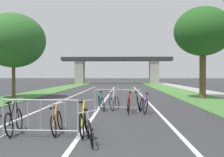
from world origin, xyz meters
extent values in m
cube|color=#477A38|center=(-6.78, 25.04, 0.03)|extent=(3.15, 61.22, 0.05)
cube|color=#477A38|center=(6.78, 25.04, 0.03)|extent=(3.15, 61.22, 0.05)
cube|color=#9E9B93|center=(9.48, 25.04, 0.04)|extent=(2.24, 61.22, 0.08)
cube|color=silver|center=(0.00, 17.71, 0.00)|extent=(0.14, 35.42, 0.01)
cube|color=silver|center=(2.86, 17.71, 0.00)|extent=(0.14, 35.42, 0.01)
cube|color=silver|center=(-2.86, 17.71, 0.00)|extent=(0.14, 35.42, 0.01)
cube|color=#2D2D30|center=(0.00, 50.60, 5.02)|extent=(22.42, 2.86, 0.77)
cube|color=#9E9B93|center=(-7.60, 50.60, 2.32)|extent=(1.78, 2.40, 4.64)
cube|color=#9E9B93|center=(7.60, 50.60, 2.32)|extent=(1.78, 2.40, 4.64)
cylinder|color=brown|center=(-6.95, 15.91, 1.27)|extent=(0.26, 0.26, 2.54)
ellipsoid|color=#2D6628|center=(-6.95, 15.91, 4.32)|extent=(4.76, 4.76, 4.05)
cylinder|color=brown|center=(7.05, 15.92, 1.67)|extent=(0.46, 0.46, 3.35)
ellipsoid|color=#23561E|center=(7.05, 15.92, 4.91)|extent=(4.17, 4.17, 3.54)
cylinder|color=#ADADB2|center=(-2.13, 3.68, 0.53)|extent=(0.04, 0.04, 1.05)
cube|color=#ADADB2|center=(-2.13, 3.68, 0.01)|extent=(0.07, 0.44, 0.03)
cylinder|color=#ADADB2|center=(-0.01, 3.63, 0.53)|extent=(0.04, 0.04, 1.05)
cube|color=#ADADB2|center=(-0.01, 3.63, 0.01)|extent=(0.07, 0.44, 0.03)
cylinder|color=#ADADB2|center=(-1.07, 3.65, 1.03)|extent=(2.12, 0.09, 0.04)
cylinder|color=#ADADB2|center=(-1.07, 3.65, 0.18)|extent=(2.12, 0.09, 0.04)
cylinder|color=#ADADB2|center=(-1.78, 3.67, 0.61)|extent=(0.02, 0.02, 0.87)
cylinder|color=#ADADB2|center=(-1.42, 3.66, 0.61)|extent=(0.02, 0.02, 0.87)
cylinder|color=#ADADB2|center=(-1.07, 3.65, 0.61)|extent=(0.02, 0.02, 0.87)
cylinder|color=#ADADB2|center=(-0.72, 3.65, 0.61)|extent=(0.02, 0.02, 0.87)
cylinder|color=#ADADB2|center=(-0.36, 3.64, 0.61)|extent=(0.02, 0.02, 0.87)
cylinder|color=#ADADB2|center=(-0.13, 9.16, 0.53)|extent=(0.04, 0.04, 1.05)
cube|color=#ADADB2|center=(-0.13, 9.16, 0.01)|extent=(0.08, 0.44, 0.03)
cylinder|color=#ADADB2|center=(1.99, 9.05, 0.53)|extent=(0.04, 0.04, 1.05)
cube|color=#ADADB2|center=(1.99, 9.05, 0.01)|extent=(0.08, 0.44, 0.03)
cylinder|color=#ADADB2|center=(0.93, 9.11, 1.03)|extent=(2.12, 0.15, 0.04)
cylinder|color=#ADADB2|center=(0.93, 9.11, 0.18)|extent=(2.12, 0.15, 0.04)
cylinder|color=#ADADB2|center=(0.23, 9.14, 0.61)|extent=(0.02, 0.02, 0.87)
cylinder|color=#ADADB2|center=(0.58, 9.13, 0.61)|extent=(0.02, 0.02, 0.87)
cylinder|color=#ADADB2|center=(0.93, 9.11, 0.61)|extent=(0.02, 0.02, 0.87)
cylinder|color=#ADADB2|center=(1.29, 9.09, 0.61)|extent=(0.02, 0.02, 0.87)
cylinder|color=#ADADB2|center=(1.64, 9.07, 0.61)|extent=(0.02, 0.02, 0.87)
torus|color=black|center=(2.23, 8.05, 0.34)|extent=(0.25, 0.69, 0.67)
torus|color=black|center=(2.13, 9.01, 0.34)|extent=(0.25, 0.69, 0.67)
cylinder|color=#662884|center=(2.24, 8.51, 0.61)|extent=(0.05, 0.95, 0.58)
cylinder|color=#662884|center=(2.25, 8.33, 0.60)|extent=(0.18, 0.10, 0.64)
cylinder|color=#662884|center=(2.21, 8.20, 0.31)|extent=(0.07, 0.32, 0.08)
cylinder|color=#662884|center=(2.18, 8.99, 0.61)|extent=(0.16, 0.08, 0.55)
cube|color=black|center=(2.32, 8.30, 0.92)|extent=(0.13, 0.25, 0.07)
cylinder|color=#99999E|center=(2.24, 8.98, 0.88)|extent=(0.52, 0.08, 0.13)
torus|color=black|center=(0.11, 3.52, 0.34)|extent=(0.12, 0.69, 0.69)
torus|color=black|center=(0.09, 4.53, 0.34)|extent=(0.12, 0.69, 0.69)
cylinder|color=gold|center=(0.07, 4.00, 0.64)|extent=(0.12, 0.98, 0.63)
cylinder|color=gold|center=(0.08, 3.81, 0.63)|extent=(0.11, 0.12, 0.69)
cylinder|color=gold|center=(0.11, 3.68, 0.32)|extent=(0.03, 0.33, 0.08)
cylinder|color=gold|center=(0.06, 4.51, 0.64)|extent=(0.10, 0.10, 0.60)
cube|color=black|center=(0.05, 3.77, 0.97)|extent=(0.11, 0.24, 0.06)
cylinder|color=#99999E|center=(0.04, 4.48, 0.94)|extent=(0.55, 0.04, 0.08)
torus|color=black|center=(0.29, 8.95, 0.33)|extent=(0.26, 0.67, 0.66)
torus|color=black|center=(0.04, 10.01, 0.33)|extent=(0.26, 0.67, 0.66)
cylinder|color=#197A7F|center=(0.13, 9.45, 0.62)|extent=(0.35, 1.03, 0.62)
cylinder|color=#197A7F|center=(0.18, 9.24, 0.61)|extent=(0.11, 0.14, 0.66)
cylinder|color=#197A7F|center=(0.25, 9.12, 0.30)|extent=(0.10, 0.35, 0.08)
cylinder|color=#197A7F|center=(0.01, 9.98, 0.62)|extent=(0.10, 0.11, 0.59)
cube|color=black|center=(0.15, 9.20, 0.93)|extent=(0.16, 0.26, 0.06)
cylinder|color=#99999E|center=(-0.02, 9.95, 0.92)|extent=(0.45, 0.13, 0.08)
torus|color=black|center=(0.25, 3.57, 0.33)|extent=(0.26, 0.67, 0.66)
torus|color=black|center=(0.46, 2.60, 0.33)|extent=(0.26, 0.67, 0.66)
cylinder|color=#B7B7BC|center=(0.32, 3.10, 0.59)|extent=(0.17, 0.96, 0.56)
cylinder|color=#B7B7BC|center=(0.29, 3.29, 0.55)|extent=(0.13, 0.10, 0.54)
cylinder|color=#B7B7BC|center=(0.29, 3.41, 0.31)|extent=(0.10, 0.32, 0.08)
cylinder|color=#B7B7BC|center=(0.42, 2.62, 0.59)|extent=(0.12, 0.08, 0.53)
cube|color=black|center=(0.25, 3.31, 0.81)|extent=(0.15, 0.26, 0.06)
cylinder|color=#99999E|center=(0.39, 2.63, 0.85)|extent=(0.47, 0.13, 0.09)
torus|color=black|center=(0.69, 9.14, 0.33)|extent=(0.32, 0.67, 0.64)
torus|color=black|center=(0.94, 10.13, 0.33)|extent=(0.32, 0.67, 0.64)
cylinder|color=silver|center=(0.74, 9.63, 0.63)|extent=(0.14, 1.00, 0.65)
cylinder|color=silver|center=(0.71, 9.43, 0.57)|extent=(0.18, 0.08, 0.59)
cylinder|color=silver|center=(0.74, 9.29, 0.30)|extent=(0.12, 0.33, 0.08)
cylinder|color=silver|center=(0.86, 10.12, 0.63)|extent=(0.18, 0.05, 0.63)
cube|color=black|center=(0.64, 9.41, 0.86)|extent=(0.16, 0.26, 0.07)
cylinder|color=#99999E|center=(0.79, 10.11, 0.94)|extent=(0.42, 0.13, 0.12)
torus|color=black|center=(1.50, 7.99, 0.35)|extent=(0.12, 0.70, 0.69)
torus|color=black|center=(1.48, 9.06, 0.35)|extent=(0.12, 0.70, 0.69)
cylinder|color=red|center=(1.52, 8.50, 0.65)|extent=(0.09, 1.04, 0.64)
cylinder|color=red|center=(1.52, 8.30, 0.63)|extent=(0.12, 0.12, 0.67)
cylinder|color=red|center=(1.49, 8.16, 0.32)|extent=(0.04, 0.35, 0.08)
cylinder|color=red|center=(1.52, 9.04, 0.65)|extent=(0.11, 0.09, 0.61)
cube|color=black|center=(1.56, 8.26, 0.96)|extent=(0.11, 0.24, 0.06)
cylinder|color=#99999E|center=(1.55, 9.01, 0.95)|extent=(0.53, 0.03, 0.08)
torus|color=black|center=(1.96, 8.99, 0.35)|extent=(0.22, 0.71, 0.69)
torus|color=black|center=(2.02, 9.99, 0.35)|extent=(0.22, 0.71, 0.69)
cylinder|color=#1E7238|center=(1.93, 9.47, 0.65)|extent=(0.10, 0.98, 0.64)
cylinder|color=#1E7238|center=(1.93, 9.28, 0.60)|extent=(0.17, 0.11, 0.62)
cylinder|color=#1E7238|center=(1.98, 9.15, 0.32)|extent=(0.06, 0.33, 0.08)
cylinder|color=#1E7238|center=(1.96, 9.97, 0.65)|extent=(0.16, 0.08, 0.62)
cube|color=black|center=(1.87, 9.25, 0.91)|extent=(0.12, 0.25, 0.07)
cylinder|color=#99999E|center=(1.90, 9.95, 0.96)|extent=(0.53, 0.06, 0.13)
torus|color=black|center=(-1.92, 3.55, 0.34)|extent=(0.22, 0.70, 0.69)
torus|color=black|center=(-2.04, 4.56, 0.34)|extent=(0.22, 0.70, 0.69)
cylinder|color=black|center=(-2.02, 4.03, 0.66)|extent=(0.25, 0.97, 0.66)
cylinder|color=black|center=(-1.99, 3.84, 0.62)|extent=(0.13, 0.13, 0.65)
cylinder|color=black|center=(-1.93, 3.72, 0.32)|extent=(0.06, 0.33, 0.08)
cylinder|color=black|center=(-2.08, 4.53, 0.66)|extent=(0.13, 0.10, 0.64)
cube|color=black|center=(-2.03, 3.80, 0.94)|extent=(0.13, 0.25, 0.06)
cylinder|color=#99999E|center=(-2.12, 4.50, 0.98)|extent=(0.48, 0.09, 0.09)
torus|color=black|center=(-0.71, 3.69, 0.30)|extent=(0.18, 0.61, 0.60)
torus|color=black|center=(-0.77, 4.67, 0.30)|extent=(0.18, 0.61, 0.60)
cylinder|color=orange|center=(-0.78, 4.15, 0.56)|extent=(0.19, 0.95, 0.55)
cylinder|color=orange|center=(-0.76, 3.97, 0.52)|extent=(0.14, 0.12, 0.53)
cylinder|color=orange|center=(-0.71, 3.85, 0.28)|extent=(0.04, 0.32, 0.07)
cylinder|color=orange|center=(-0.81, 4.64, 0.56)|extent=(0.13, 0.10, 0.53)
cube|color=black|center=(-0.81, 3.93, 0.77)|extent=(0.12, 0.25, 0.07)
cylinder|color=#99999E|center=(-0.86, 4.61, 0.82)|extent=(0.52, 0.06, 0.12)
camera|label=1|loc=(1.22, -3.63, 1.72)|focal=42.56mm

